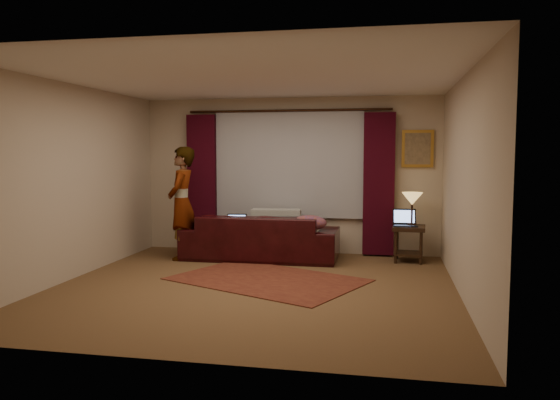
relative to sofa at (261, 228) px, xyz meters
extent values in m
cube|color=brown|center=(0.33, -1.80, -0.50)|extent=(5.00, 5.00, 0.01)
cube|color=silver|center=(0.33, -1.80, 2.11)|extent=(5.00, 5.00, 0.02)
cube|color=#BDAB93|center=(0.33, 0.70, 0.81)|extent=(5.00, 0.02, 2.60)
cube|color=#BDAB93|center=(0.33, -4.30, 0.81)|extent=(5.00, 0.02, 2.60)
cube|color=#BDAB93|center=(-2.17, -1.80, 0.81)|extent=(0.02, 5.00, 2.60)
cube|color=#BDAB93|center=(2.83, -1.80, 0.81)|extent=(0.02, 5.00, 2.60)
cube|color=#9FA0A8|center=(0.33, 0.64, 1.01)|extent=(2.50, 0.05, 1.80)
cube|color=black|center=(-1.17, 0.59, 0.69)|extent=(0.50, 0.14, 2.30)
cube|color=black|center=(1.83, 0.59, 0.69)|extent=(0.50, 0.14, 2.30)
cylinder|color=black|center=(0.33, 0.59, 1.89)|extent=(0.04, 0.04, 3.40)
cube|color=#B88430|center=(2.43, 0.67, 1.26)|extent=(0.50, 0.04, 0.60)
imported|color=black|center=(0.00, 0.00, 0.00)|extent=(2.45, 1.06, 0.99)
cube|color=#A09F98|center=(0.20, 0.28, 0.49)|extent=(0.82, 0.38, 0.09)
ellipsoid|color=brown|center=(0.80, -0.16, 0.12)|extent=(0.63, 0.54, 0.23)
cube|color=#60281A|center=(0.42, -1.40, -0.49)|extent=(2.83, 2.43, 0.01)
cube|color=black|center=(2.30, 0.21, -0.21)|extent=(0.52, 0.52, 0.56)
imported|color=#A09F98|center=(-1.22, -0.25, 0.40)|extent=(0.57, 0.57, 1.78)
camera|label=1|loc=(1.96, -8.36, 1.21)|focal=35.00mm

